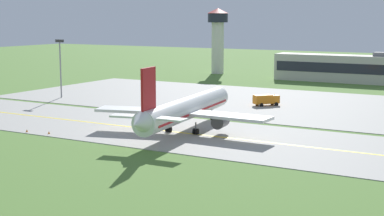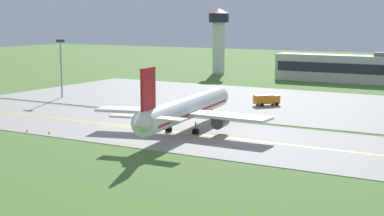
% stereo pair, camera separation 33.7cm
% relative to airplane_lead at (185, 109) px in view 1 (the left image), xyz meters
% --- Properties ---
extents(ground_plane, '(500.00, 500.00, 0.00)m').
position_rel_airplane_lead_xyz_m(ground_plane, '(-6.51, -1.24, -4.13)').
color(ground_plane, '#517A33').
extents(taxiway_strip, '(240.00, 28.00, 0.10)m').
position_rel_airplane_lead_xyz_m(taxiway_strip, '(-6.51, -1.24, -4.08)').
color(taxiway_strip, '#9E9B93').
rests_on(taxiway_strip, ground).
extents(apron_pad, '(140.00, 52.00, 0.10)m').
position_rel_airplane_lead_xyz_m(apron_pad, '(3.49, 40.76, -4.08)').
color(apron_pad, '#9E9B93').
rests_on(apron_pad, ground).
extents(taxiway_centreline, '(220.00, 0.60, 0.01)m').
position_rel_airplane_lead_xyz_m(taxiway_centreline, '(-6.51, -1.24, -4.03)').
color(taxiway_centreline, yellow).
rests_on(taxiway_centreline, taxiway_strip).
extents(airplane_lead, '(32.25, 39.63, 12.70)m').
position_rel_airplane_lead_xyz_m(airplane_lead, '(0.00, 0.00, 0.00)').
color(airplane_lead, white).
rests_on(airplane_lead, ground).
extents(service_truck_baggage, '(5.46, 5.89, 2.60)m').
position_rel_airplane_lead_xyz_m(service_truck_baggage, '(0.58, 35.73, -2.60)').
color(service_truck_baggage, orange).
rests_on(service_truck_baggage, ground).
extents(terminal_building, '(46.82, 8.18, 9.65)m').
position_rel_airplane_lead_xyz_m(terminal_building, '(4.20, 94.11, 0.13)').
color(terminal_building, beige).
rests_on(terminal_building, ground).
extents(control_tower, '(7.60, 7.60, 23.28)m').
position_rel_airplane_lead_xyz_m(control_tower, '(-44.74, 99.44, 10.07)').
color(control_tower, silver).
rests_on(control_tower, ground).
extents(apron_light_mast, '(2.40, 0.50, 14.70)m').
position_rel_airplane_lead_xyz_m(apron_light_mast, '(-49.79, 22.88, 5.19)').
color(apron_light_mast, gray).
rests_on(apron_light_mast, ground).
extents(traffic_cone_near_edge, '(0.44, 0.44, 0.60)m').
position_rel_airplane_lead_xyz_m(traffic_cone_near_edge, '(-19.69, -13.63, -3.83)').
color(traffic_cone_near_edge, orange).
rests_on(traffic_cone_near_edge, ground).
extents(traffic_cone_mid_edge, '(0.44, 0.44, 0.60)m').
position_rel_airplane_lead_xyz_m(traffic_cone_mid_edge, '(-24.26, -14.32, -3.83)').
color(traffic_cone_mid_edge, orange).
rests_on(traffic_cone_mid_edge, ground).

